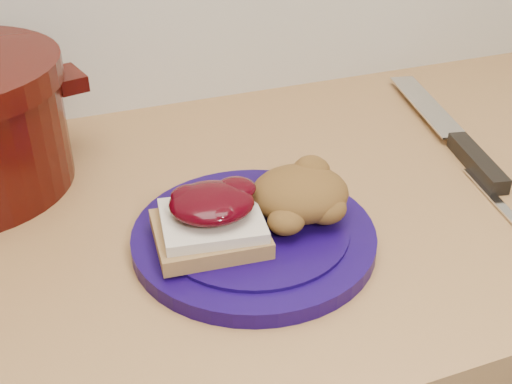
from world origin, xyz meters
name	(u,v)px	position (x,y,z in m)	size (l,w,h in m)	color
plate	(254,237)	(-0.05, 1.42, 0.91)	(0.25, 0.25, 0.02)	#120440
sandwich	(211,219)	(-0.10, 1.42, 0.94)	(0.12, 0.10, 0.05)	olive
stuffing_mound	(300,193)	(0.00, 1.43, 0.95)	(0.10, 0.09, 0.05)	brown
chef_knife	(462,145)	(0.27, 1.52, 0.91)	(0.10, 0.34, 0.02)	black
butter_knife	(498,202)	(0.23, 1.40, 0.90)	(0.15, 0.01, 0.00)	silver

